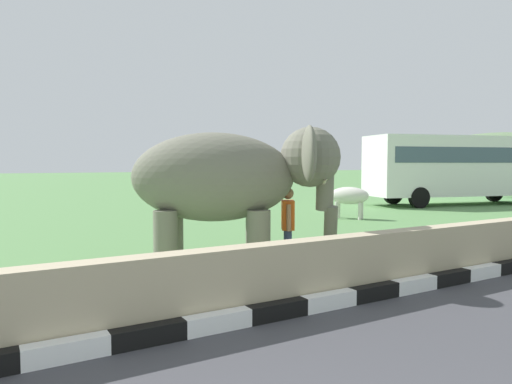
{
  "coord_description": "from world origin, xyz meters",
  "views": [
    {
      "loc": [
        -1.52,
        -1.21,
        2.14
      ],
      "look_at": [
        2.89,
        6.33,
        1.6
      ],
      "focal_mm": 32.87,
      "sensor_mm": 36.0,
      "label": 1
    }
  ],
  "objects_px": {
    "elephant": "(232,179)",
    "cow_near": "(348,196)",
    "bus_white": "(460,164)",
    "person_handler": "(288,224)"
  },
  "relations": [
    {
      "from": "person_handler",
      "to": "bus_white",
      "type": "relative_size",
      "value": 0.16
    },
    {
      "from": "person_handler",
      "to": "bus_white",
      "type": "distance_m",
      "value": 17.98
    },
    {
      "from": "bus_white",
      "to": "cow_near",
      "type": "bearing_deg",
      "value": -168.55
    },
    {
      "from": "bus_white",
      "to": "cow_near",
      "type": "distance_m",
      "value": 9.5
    },
    {
      "from": "elephant",
      "to": "cow_near",
      "type": "xyz_separation_m",
      "value": [
        7.97,
        5.74,
        -0.96
      ]
    },
    {
      "from": "elephant",
      "to": "bus_white",
      "type": "height_order",
      "value": "bus_white"
    },
    {
      "from": "elephant",
      "to": "bus_white",
      "type": "relative_size",
      "value": 0.39
    },
    {
      "from": "bus_white",
      "to": "person_handler",
      "type": "bearing_deg",
      "value": -153.9
    },
    {
      "from": "bus_white",
      "to": "cow_near",
      "type": "height_order",
      "value": "bus_white"
    },
    {
      "from": "elephant",
      "to": "person_handler",
      "type": "height_order",
      "value": "elephant"
    }
  ]
}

